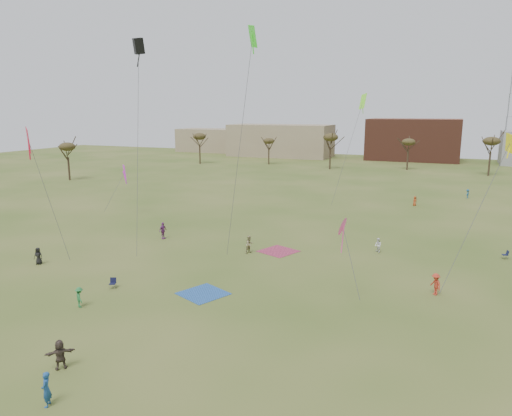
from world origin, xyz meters
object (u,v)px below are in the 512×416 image
at_px(flyer_near_center, 80,297).
at_px(camp_chair_left, 113,285).
at_px(flyer_near_right, 46,389).
at_px(radio_tower, 512,93).
at_px(camp_chair_right, 505,256).

distance_m(flyer_near_center, camp_chair_left, 4.08).
distance_m(flyer_near_right, camp_chair_left, 16.04).
bearing_deg(camp_chair_left, radio_tower, 50.97).
bearing_deg(camp_chair_left, flyer_near_center, -107.92).
xyz_separation_m(flyer_near_center, camp_chair_left, (-0.27, 4.04, -0.52)).
distance_m(flyer_near_center, camp_chair_right, 39.80).
height_order(flyer_near_right, camp_chair_right, flyer_near_right).
bearing_deg(camp_chair_right, camp_chair_left, -71.72).
bearing_deg(camp_chair_left, camp_chair_right, 13.38).
bearing_deg(flyer_near_center, radio_tower, -70.82).
distance_m(camp_chair_left, radio_tower, 130.77).
height_order(camp_chair_left, radio_tower, radio_tower).
relative_size(camp_chair_right, radio_tower, 0.02).
height_order(flyer_near_center, camp_chair_left, flyer_near_center).
height_order(flyer_near_center, camp_chair_right, flyer_near_center).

